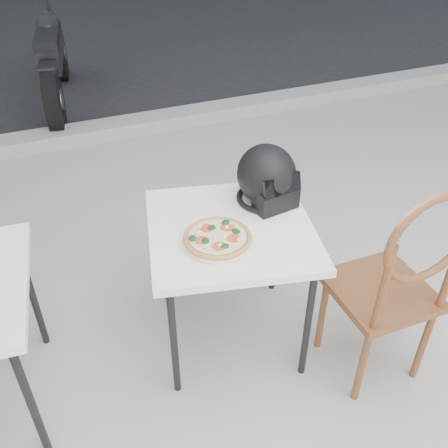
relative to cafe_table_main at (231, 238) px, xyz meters
name	(u,v)px	position (x,y,z in m)	size (l,w,h in m)	color
ground	(357,378)	(0.44, -0.49, -0.62)	(80.00, 80.00, 0.00)	#A19E99
street_asphalt	(90,22)	(0.44, 6.51, -0.61)	(30.00, 8.00, 0.00)	black
curb	(167,120)	(0.44, 2.51, -0.56)	(30.00, 0.25, 0.12)	gray
cafe_table_main	(231,238)	(0.00, 0.00, 0.00)	(0.85, 0.85, 0.68)	white
plate	(217,241)	(-0.10, -0.09, 0.07)	(0.32, 0.32, 0.02)	white
pizza	(217,237)	(-0.10, -0.09, 0.09)	(0.38, 0.38, 0.04)	#C18546
helmet	(267,178)	(0.23, 0.13, 0.18)	(0.31, 0.32, 0.28)	black
cafe_chair_main	(398,279)	(0.53, -0.48, -0.02)	(0.41, 0.41, 1.06)	brown
motorcycle	(54,59)	(-0.38, 3.45, -0.18)	(0.55, 2.00, 1.00)	black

